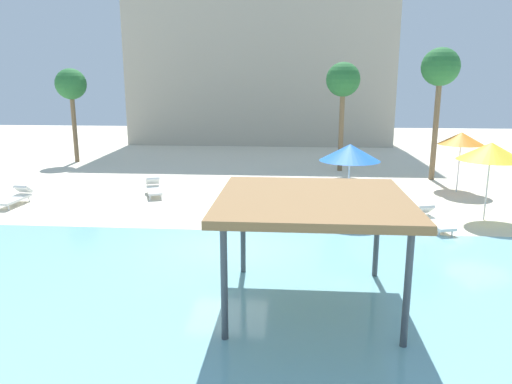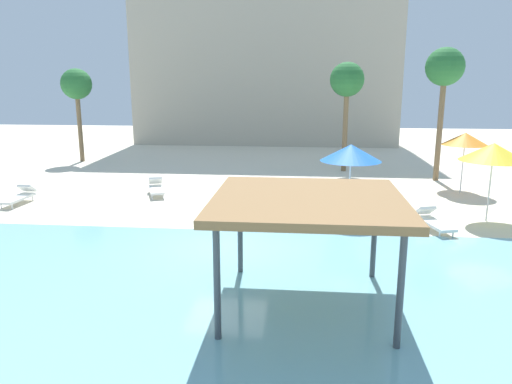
{
  "view_description": "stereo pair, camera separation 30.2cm",
  "coord_description": "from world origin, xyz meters",
  "px_view_note": "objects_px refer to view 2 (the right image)",
  "views": [
    {
      "loc": [
        2.03,
        -14.35,
        5.09
      ],
      "look_at": [
        0.74,
        2.0,
        1.3
      ],
      "focal_mm": 33.94,
      "sensor_mm": 36.0,
      "label": 1
    },
    {
      "loc": [
        2.33,
        -14.32,
        5.09
      ],
      "look_at": [
        0.74,
        2.0,
        1.3
      ],
      "focal_mm": 33.94,
      "sensor_mm": 36.0,
      "label": 2
    }
  ],
  "objects_px": {
    "lounge_chair_1": "(19,196)",
    "lounge_chair_2": "(156,188)",
    "beach_umbrella_blue_5": "(351,153)",
    "palm_tree_0": "(347,82)",
    "beach_umbrella_yellow_3": "(493,152)",
    "lounge_chair_3": "(291,190)",
    "palm_tree_2": "(77,86)",
    "shade_pavilion": "(308,204)",
    "lounge_chair_0": "(433,221)",
    "palm_tree_1": "(445,70)",
    "beach_umbrella_orange_0": "(465,139)"
  },
  "relations": [
    {
      "from": "shade_pavilion",
      "to": "lounge_chair_1",
      "type": "xyz_separation_m",
      "value": [
        -12.02,
        8.34,
        -2.09
      ]
    },
    {
      "from": "palm_tree_0",
      "to": "lounge_chair_1",
      "type": "bearing_deg",
      "value": -147.55
    },
    {
      "from": "beach_umbrella_yellow_3",
      "to": "palm_tree_1",
      "type": "xyz_separation_m",
      "value": [
        0.11,
        7.57,
        3.01
      ]
    },
    {
      "from": "lounge_chair_2",
      "to": "lounge_chair_3",
      "type": "xyz_separation_m",
      "value": [
        6.11,
        0.15,
        0.0
      ]
    },
    {
      "from": "beach_umbrella_orange_0",
      "to": "palm_tree_0",
      "type": "bearing_deg",
      "value": 134.03
    },
    {
      "from": "lounge_chair_0",
      "to": "lounge_chair_1",
      "type": "xyz_separation_m",
      "value": [
        -16.45,
        2.08,
        0.0
      ]
    },
    {
      "from": "lounge_chair_0",
      "to": "palm_tree_0",
      "type": "distance_m",
      "value": 12.28
    },
    {
      "from": "beach_umbrella_yellow_3",
      "to": "lounge_chair_3",
      "type": "xyz_separation_m",
      "value": [
        -7.34,
        3.05,
        -2.25
      ]
    },
    {
      "from": "lounge_chair_1",
      "to": "palm_tree_0",
      "type": "distance_m",
      "value": 17.52
    },
    {
      "from": "beach_umbrella_yellow_3",
      "to": "beach_umbrella_blue_5",
      "type": "distance_m",
      "value": 5.08
    },
    {
      "from": "lounge_chair_0",
      "to": "palm_tree_0",
      "type": "relative_size",
      "value": 0.33
    },
    {
      "from": "lounge_chair_0",
      "to": "lounge_chair_2",
      "type": "distance_m",
      "value": 11.96
    },
    {
      "from": "beach_umbrella_yellow_3",
      "to": "beach_umbrella_blue_5",
      "type": "xyz_separation_m",
      "value": [
        -5.08,
        -0.09,
        -0.09
      ]
    },
    {
      "from": "beach_umbrella_blue_5",
      "to": "palm_tree_2",
      "type": "bearing_deg",
      "value": 143.71
    },
    {
      "from": "lounge_chair_0",
      "to": "palm_tree_0",
      "type": "height_order",
      "value": "palm_tree_0"
    },
    {
      "from": "lounge_chair_1",
      "to": "lounge_chair_2",
      "type": "distance_m",
      "value": 5.7
    },
    {
      "from": "beach_umbrella_yellow_3",
      "to": "palm_tree_1",
      "type": "bearing_deg",
      "value": 89.19
    },
    {
      "from": "palm_tree_1",
      "to": "lounge_chair_2",
      "type": "bearing_deg",
      "value": -161.03
    },
    {
      "from": "beach_umbrella_yellow_3",
      "to": "palm_tree_0",
      "type": "relative_size",
      "value": 0.48
    },
    {
      "from": "beach_umbrella_orange_0",
      "to": "palm_tree_0",
      "type": "distance_m",
      "value": 7.56
    },
    {
      "from": "shade_pavilion",
      "to": "lounge_chair_1",
      "type": "bearing_deg",
      "value": 145.27
    },
    {
      "from": "beach_umbrella_orange_0",
      "to": "lounge_chair_1",
      "type": "bearing_deg",
      "value": -168.45
    },
    {
      "from": "palm_tree_0",
      "to": "palm_tree_1",
      "type": "relative_size",
      "value": 0.91
    },
    {
      "from": "lounge_chair_1",
      "to": "lounge_chair_3",
      "type": "distance_m",
      "value": 11.62
    },
    {
      "from": "lounge_chair_0",
      "to": "lounge_chair_1",
      "type": "distance_m",
      "value": 16.58
    },
    {
      "from": "shade_pavilion",
      "to": "palm_tree_1",
      "type": "height_order",
      "value": "palm_tree_1"
    },
    {
      "from": "beach_umbrella_yellow_3",
      "to": "shade_pavilion",
      "type": "bearing_deg",
      "value": -131.43
    },
    {
      "from": "shade_pavilion",
      "to": "beach_umbrella_blue_5",
      "type": "relative_size",
      "value": 1.5
    },
    {
      "from": "beach_umbrella_yellow_3",
      "to": "palm_tree_0",
      "type": "xyz_separation_m",
      "value": [
        -4.49,
        9.79,
        2.43
      ]
    },
    {
      "from": "shade_pavilion",
      "to": "palm_tree_0",
      "type": "height_order",
      "value": "palm_tree_0"
    },
    {
      "from": "lounge_chair_1",
      "to": "palm_tree_1",
      "type": "xyz_separation_m",
      "value": [
        18.84,
        6.83,
        5.25
      ]
    },
    {
      "from": "beach_umbrella_blue_5",
      "to": "lounge_chair_1",
      "type": "height_order",
      "value": "beach_umbrella_blue_5"
    },
    {
      "from": "shade_pavilion",
      "to": "lounge_chair_1",
      "type": "height_order",
      "value": "shade_pavilion"
    },
    {
      "from": "lounge_chair_2",
      "to": "palm_tree_2",
      "type": "bearing_deg",
      "value": -159.4
    },
    {
      "from": "shade_pavilion",
      "to": "beach_umbrella_yellow_3",
      "type": "bearing_deg",
      "value": 48.57
    },
    {
      "from": "beach_umbrella_yellow_3",
      "to": "lounge_chair_0",
      "type": "relative_size",
      "value": 1.46
    },
    {
      "from": "beach_umbrella_blue_5",
      "to": "palm_tree_0",
      "type": "bearing_deg",
      "value": 86.57
    },
    {
      "from": "beach_umbrella_yellow_3",
      "to": "lounge_chair_1",
      "type": "relative_size",
      "value": 1.52
    },
    {
      "from": "shade_pavilion",
      "to": "lounge_chair_2",
      "type": "bearing_deg",
      "value": 122.72
    },
    {
      "from": "beach_umbrella_orange_0",
      "to": "lounge_chair_3",
      "type": "distance_m",
      "value": 8.27
    },
    {
      "from": "beach_umbrella_orange_0",
      "to": "palm_tree_2",
      "type": "distance_m",
      "value": 22.69
    },
    {
      "from": "lounge_chair_3",
      "to": "beach_umbrella_blue_5",
      "type": "bearing_deg",
      "value": 26.37
    },
    {
      "from": "palm_tree_1",
      "to": "shade_pavilion",
      "type": "bearing_deg",
      "value": -114.19
    },
    {
      "from": "lounge_chair_0",
      "to": "shade_pavilion",
      "type": "bearing_deg",
      "value": -50.38
    },
    {
      "from": "beach_umbrella_blue_5",
      "to": "lounge_chair_1",
      "type": "xyz_separation_m",
      "value": [
        -13.65,
        0.83,
        -2.16
      ]
    },
    {
      "from": "beach_umbrella_yellow_3",
      "to": "palm_tree_2",
      "type": "distance_m",
      "value": 24.1
    },
    {
      "from": "palm_tree_0",
      "to": "palm_tree_2",
      "type": "distance_m",
      "value": 16.63
    },
    {
      "from": "shade_pavilion",
      "to": "palm_tree_2",
      "type": "xyz_separation_m",
      "value": [
        -14.3,
        19.21,
        2.33
      ]
    },
    {
      "from": "lounge_chair_2",
      "to": "palm_tree_0",
      "type": "xyz_separation_m",
      "value": [
        8.97,
        6.89,
        4.67
      ]
    },
    {
      "from": "lounge_chair_0",
      "to": "palm_tree_1",
      "type": "xyz_separation_m",
      "value": [
        2.38,
        8.91,
        5.25
      ]
    }
  ]
}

